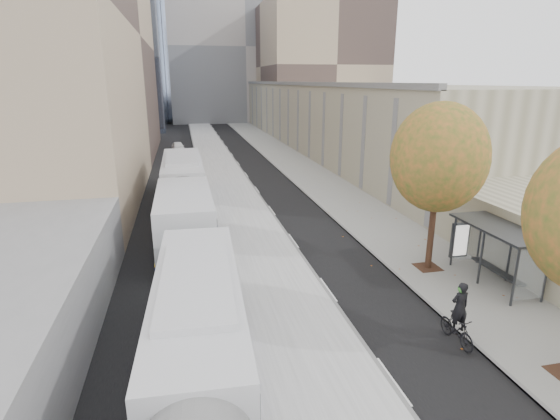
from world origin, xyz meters
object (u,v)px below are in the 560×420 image
object	(u,v)px
bus_near	(198,413)
cyclist	(458,321)
bus_shelter	(503,236)
distant_car	(178,147)
bus_far	(184,192)

from	to	relation	value
bus_near	cyclist	size ratio (longest dim) A/B	7.81
bus_shelter	bus_near	world-z (taller)	bus_near
distant_car	bus_near	bearing A→B (deg)	-94.83
bus_shelter	cyclist	world-z (taller)	bus_shelter
cyclist	distant_car	world-z (taller)	cyclist
bus_shelter	cyclist	xyz separation A→B (m)	(-4.39, -3.62, -1.37)
bus_far	cyclist	size ratio (longest dim) A/B	8.47
bus_shelter	bus_near	xyz separation A→B (m)	(-12.98, -6.84, -0.62)
bus_near	cyclist	world-z (taller)	bus_near
bus_shelter	bus_far	distance (m)	18.13
bus_far	distant_car	xyz separation A→B (m)	(-0.48, 28.20, -1.11)
bus_near	distant_car	world-z (taller)	bus_near
bus_near	cyclist	distance (m)	9.20
distant_car	bus_shelter	bearing A→B (deg)	-77.12
bus_far	bus_shelter	bearing A→B (deg)	-43.82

